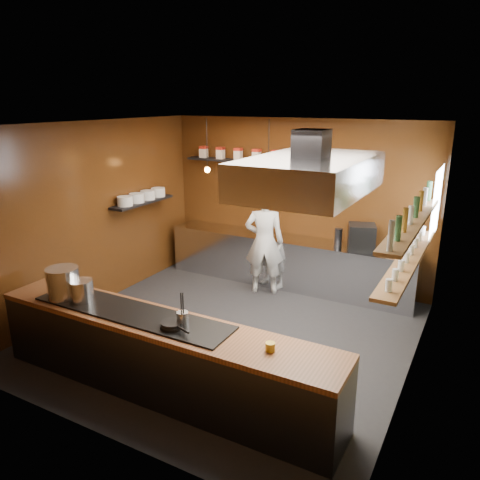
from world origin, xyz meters
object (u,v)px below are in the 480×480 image
Objects in this scene: extractor_hood at (310,174)px; stockpot_small at (82,291)px; espresso_machine at (361,237)px; chef at (264,242)px; stockpot_large at (63,283)px.

stockpot_small is at bearing -152.62° from extractor_hood.
chef is at bearing 178.28° from espresso_machine.
extractor_hood is at bearing 27.38° from stockpot_small.
extractor_hood reaches higher than espresso_machine.
stockpot_large is 4.69m from espresso_machine.
espresso_machine reaches higher than stockpot_small.
stockpot_large is at bearing -175.12° from stockpot_small.
extractor_hood reaches higher than stockpot_small.
chef reaches higher than espresso_machine.
extractor_hood is at bearing 104.13° from chef.
stockpot_small is 0.67× the size of espresso_machine.
stockpot_small is 0.15× the size of chef.
stockpot_large is 0.29m from stockpot_small.
stockpot_large is at bearing -143.65° from espresso_machine.
stockpot_small is 3.45m from chef.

